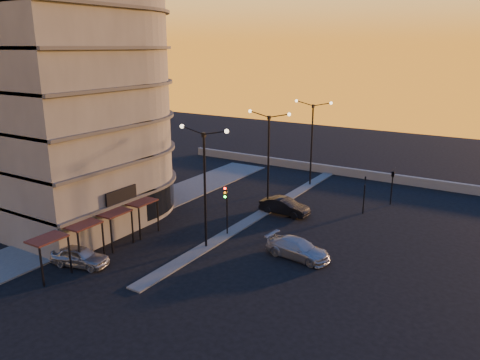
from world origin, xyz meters
name	(u,v)px	position (x,y,z in m)	size (l,w,h in m)	color
ground	(206,247)	(0.00, 0.00, 0.00)	(120.00, 120.00, 0.00)	black
sidewalk_west	(142,208)	(-10.50, 4.00, 0.06)	(5.00, 40.00, 0.12)	#464644
median	(267,210)	(0.00, 10.00, 0.06)	(1.20, 36.00, 0.12)	#464644
parapet	(345,172)	(2.00, 26.00, 0.50)	(44.00, 0.50, 1.00)	slate
building	(72,85)	(-14.00, 0.03, 11.91)	(14.35, 17.08, 25.00)	#605B55
streetlamp_near	(205,178)	(0.00, 0.00, 5.59)	(4.32, 0.32, 9.51)	black
streetlamp_mid	(268,153)	(0.00, 10.00, 5.59)	(4.32, 0.32, 9.51)	black
streetlamp_far	(312,136)	(0.00, 20.00, 5.59)	(4.32, 0.32, 9.51)	black
traffic_light_main	(226,202)	(0.00, 2.87, 2.89)	(0.28, 0.44, 4.25)	black
signal_east_a	(364,194)	(8.00, 14.00, 1.93)	(0.13, 0.16, 3.60)	black
signal_east_b	(393,174)	(9.50, 18.00, 3.10)	(0.42, 1.99, 3.60)	black
car_hatchback	(80,256)	(-5.79, -7.28, 0.72)	(1.69, 4.20, 1.43)	gray
car_sedan	(284,206)	(1.81, 9.95, 0.77)	(1.63, 4.68, 1.54)	black
car_wagon	(298,249)	(6.85, 2.11, 0.72)	(2.01, 4.96, 1.44)	#97999E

